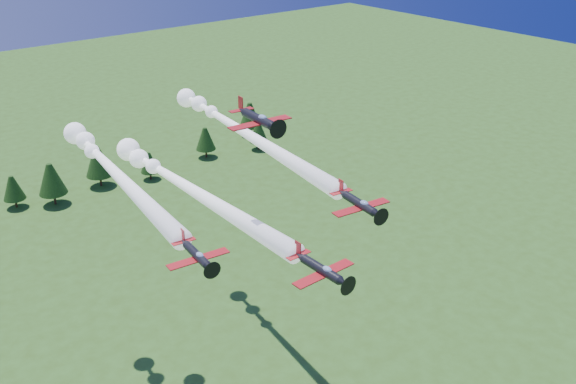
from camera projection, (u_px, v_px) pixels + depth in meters
plane_lead at (185, 185)px, 91.23m from camera, size 8.12×52.73×3.70m
plane_left at (111, 169)px, 94.04m from camera, size 10.56×52.35×3.70m
plane_right at (239, 129)px, 109.64m from camera, size 12.99×61.70×3.70m
plane_slot at (258, 119)px, 78.83m from camera, size 8.57×9.31×3.01m
treeline at (31, 183)px, 169.42m from camera, size 166.90×22.25×11.86m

